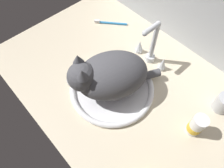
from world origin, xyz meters
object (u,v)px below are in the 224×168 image
(toothbrush, at_px, (110,23))
(metal_jar, at_px, (224,103))
(faucet, at_px, (151,48))
(sink_basin, at_px, (112,88))
(pill_bottle, at_px, (196,126))
(cat, at_px, (107,76))

(toothbrush, bearing_deg, metal_jar, -0.34)
(faucet, height_order, metal_jar, faucet)
(sink_basin, height_order, pill_bottle, pill_bottle)
(cat, relative_size, pill_bottle, 3.48)
(sink_basin, bearing_deg, toothbrush, 139.07)
(faucet, bearing_deg, metal_jar, 4.93)
(faucet, relative_size, pill_bottle, 2.16)
(toothbrush, bearing_deg, pill_bottle, -14.44)
(sink_basin, relative_size, toothbrush, 2.57)
(pill_bottle, distance_m, toothbrush, 0.63)
(sink_basin, distance_m, pill_bottle, 0.34)
(sink_basin, xyz_separation_m, pill_bottle, (0.32, 0.10, 0.04))
(sink_basin, xyz_separation_m, metal_jar, (0.34, 0.25, 0.03))
(metal_jar, bearing_deg, pill_bottle, -96.48)
(sink_basin, height_order, faucet, faucet)
(faucet, height_order, toothbrush, faucet)
(metal_jar, bearing_deg, faucet, -175.07)
(cat, distance_m, metal_jar, 0.44)
(metal_jar, relative_size, toothbrush, 0.55)
(metal_jar, height_order, toothbrush, metal_jar)
(sink_basin, xyz_separation_m, toothbrush, (-0.29, 0.25, -0.00))
(pill_bottle, bearing_deg, faucet, 158.76)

